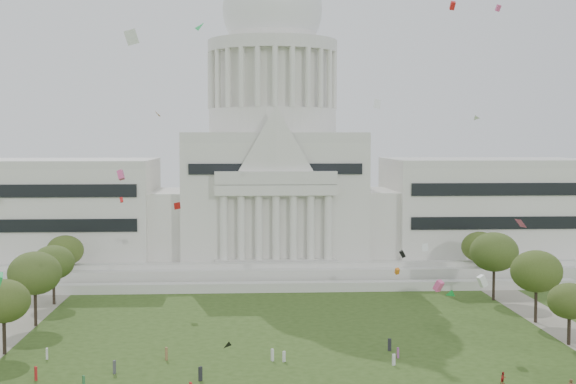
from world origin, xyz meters
TOP-DOWN VIEW (x-y plane):
  - capitol at (0.00, 113.59)m, footprint 160.00×64.50m
  - row_tree_l_3 at (-44.09, 33.92)m, footprint 8.12×8.12m
  - row_tree_r_3 at (44.40, 34.48)m, footprint 7.01×7.01m
  - row_tree_l_4 at (-44.08, 52.42)m, footprint 9.29×9.29m
  - row_tree_r_4 at (44.76, 50.04)m, footprint 9.19×9.19m
  - row_tree_l_5 at (-45.22, 71.01)m, footprint 8.33×8.33m
  - row_tree_r_5 at (43.49, 70.19)m, footprint 9.82×9.82m
  - row_tree_l_6 at (-46.87, 89.14)m, footprint 8.19×8.19m
  - row_tree_r_6 at (45.96, 88.13)m, footprint 8.42×8.42m
  - person_2 at (27.30, 14.93)m, footprint 0.94×0.80m
  - distant_crowd at (-14.74, 14.70)m, footprint 58.07×40.29m
  - kite_swarm at (3.07, 5.74)m, footprint 90.00×109.50m

SIDE VIEW (x-z plane):
  - person_2 at x=27.30m, z-range 0.00..1.66m
  - distant_crowd at x=-14.74m, z-range -0.09..1.85m
  - row_tree_r_3 at x=44.40m, z-range 2.09..12.07m
  - row_tree_l_3 at x=-44.09m, z-range 2.43..13.98m
  - row_tree_l_6 at x=-46.87m, z-range 2.45..14.09m
  - row_tree_l_5 at x=-45.22m, z-range 2.49..14.34m
  - row_tree_r_6 at x=45.96m, z-range 2.52..14.49m
  - row_tree_r_4 at x=44.76m, z-range 2.76..15.82m
  - row_tree_l_4 at x=-44.08m, z-range 2.79..16.00m
  - row_tree_r_5 at x=43.49m, z-range 2.95..16.91m
  - capitol at x=0.00m, z-range -23.35..67.95m
  - kite_swarm at x=3.07m, z-range -2.56..55.49m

